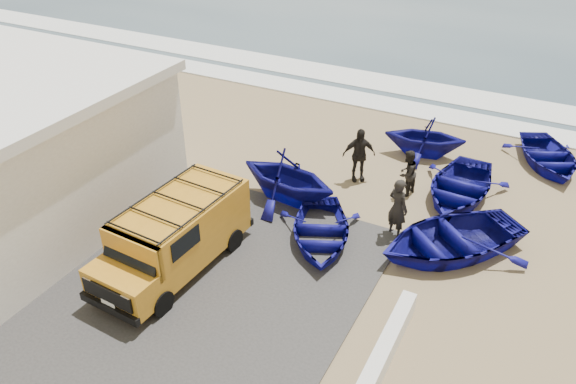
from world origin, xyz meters
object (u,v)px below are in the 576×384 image
at_px(boat_near_left, 320,231).
at_px(fisherman_back, 359,155).
at_px(van, 176,233).
at_px(boat_near_right, 450,238).
at_px(boat_far_left, 425,136).
at_px(fisherman_middle, 407,173).
at_px(boat_mid_left, 287,176).
at_px(boat_mid_right, 459,187).
at_px(boat_far_right, 548,156).
at_px(fisherman_front, 398,208).

distance_m(boat_near_left, fisherman_back, 3.88).
relative_size(van, boat_near_right, 1.10).
xyz_separation_m(van, boat_far_left, (4.13, 9.40, -0.33)).
bearing_deg(boat_near_left, fisherman_middle, 44.50).
distance_m(boat_mid_left, boat_mid_right, 5.61).
xyz_separation_m(boat_near_left, boat_far_right, (5.35, 7.89, 0.01)).
relative_size(van, boat_far_right, 1.35).
bearing_deg(boat_near_right, boat_near_left, -118.37).
height_order(boat_mid_left, boat_far_left, boat_mid_left).
relative_size(boat_near_left, boat_near_right, 0.80).
distance_m(boat_far_right, fisherman_middle, 5.80).
bearing_deg(boat_far_right, boat_mid_left, -164.04).
xyz_separation_m(boat_far_left, fisherman_middle, (0.23, -2.95, 0.03)).
bearing_deg(fisherman_back, boat_near_left, -118.15).
bearing_deg(boat_mid_right, boat_far_right, 59.63).
distance_m(van, fisherman_middle, 7.79).
distance_m(boat_near_right, fisherman_back, 4.60).
height_order(boat_mid_left, boat_far_right, boat_mid_left).
xyz_separation_m(boat_near_left, boat_near_right, (3.44, 1.25, 0.09)).
bearing_deg(boat_near_right, boat_far_right, 115.57).
height_order(boat_mid_left, fisherman_middle, boat_mid_left).
bearing_deg(boat_near_left, boat_mid_left, 116.09).
bearing_deg(boat_far_left, fisherman_middle, -8.08).
bearing_deg(boat_near_right, fisherman_back, -172.51).
bearing_deg(boat_far_right, van, -153.22).
bearing_deg(boat_far_left, boat_far_right, 94.47).
xyz_separation_m(boat_near_left, fisherman_back, (-0.34, 3.82, 0.59)).
xyz_separation_m(van, boat_mid_right, (5.97, 7.04, -0.69)).
distance_m(boat_near_right, boat_far_left, 5.82).
distance_m(van, boat_far_right, 13.55).
xyz_separation_m(boat_mid_right, fisherman_front, (-1.18, -2.92, 0.54)).
bearing_deg(boat_mid_left, boat_far_right, -41.24).
relative_size(boat_mid_right, boat_far_left, 1.34).
distance_m(boat_near_left, boat_far_right, 9.53).
xyz_separation_m(van, boat_far_right, (8.31, 10.68, -0.72)).
xyz_separation_m(boat_mid_left, boat_far_right, (7.23, 6.35, -0.52)).
xyz_separation_m(van, fisherman_back, (2.61, 6.61, -0.14)).
xyz_separation_m(van, boat_mid_left, (1.08, 4.33, -0.20)).
distance_m(boat_far_left, fisherman_middle, 2.96).
distance_m(boat_mid_left, fisherman_front, 3.71).
height_order(boat_mid_left, fisherman_front, fisherman_front).
distance_m(boat_near_left, boat_far_left, 6.72).
bearing_deg(boat_mid_right, boat_mid_left, -148.51).
relative_size(van, fisherman_middle, 3.05).
distance_m(van, boat_far_left, 10.27).
relative_size(boat_near_right, boat_far_left, 1.51).
bearing_deg(fisherman_back, boat_far_right, 2.28).
height_order(boat_near_left, boat_far_left, boat_far_left).
bearing_deg(boat_mid_left, boat_mid_right, -53.48).
xyz_separation_m(boat_near_right, fisherman_back, (-3.78, 2.57, 0.50)).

